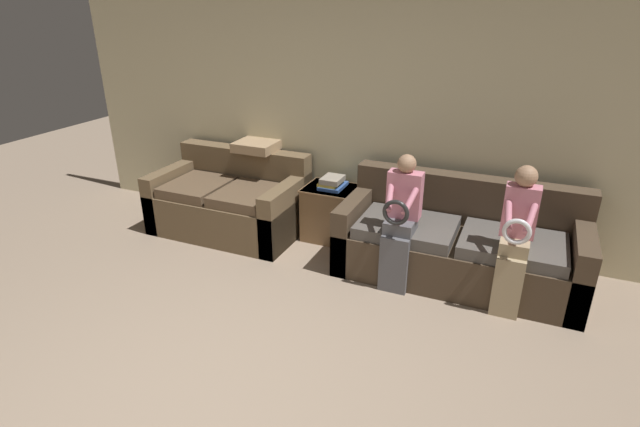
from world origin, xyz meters
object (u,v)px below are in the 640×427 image
at_px(throw_pillow, 258,145).
at_px(child_right_seated, 516,234).
at_px(side_shelf, 331,212).
at_px(couch_main, 459,245).
at_px(book_stack, 332,183).
at_px(child_left_seated, 401,218).
at_px(couch_side, 230,203).

bearing_deg(throw_pillow, child_right_seated, -14.89).
distance_m(child_right_seated, side_shelf, 1.99).
height_order(couch_main, book_stack, couch_main).
relative_size(child_right_seated, book_stack, 3.94).
height_order(book_stack, throw_pillow, throw_pillow).
xyz_separation_m(couch_main, throw_pillow, (-2.30, 0.36, 0.59)).
bearing_deg(couch_main, book_stack, 168.89).
relative_size(couch_main, throw_pillow, 4.90).
bearing_deg(child_left_seated, couch_side, 168.65).
height_order(couch_main, throw_pillow, throw_pillow).
height_order(child_left_seated, throw_pillow, child_left_seated).
height_order(couch_main, child_left_seated, child_left_seated).
bearing_deg(side_shelf, throw_pillow, 173.89).
relative_size(couch_main, child_left_seated, 1.80).
distance_m(child_right_seated, throw_pillow, 2.87).
relative_size(couch_main, couch_side, 1.35).
bearing_deg(book_stack, throw_pillow, 174.31).
bearing_deg(couch_main, couch_side, 179.39).
relative_size(couch_main, child_right_seated, 1.76).
bearing_deg(side_shelf, book_stack, 37.06).
distance_m(couch_main, side_shelf, 1.40).
bearing_deg(book_stack, child_left_seated, -35.69).
relative_size(child_left_seated, child_right_seated, 0.98).
bearing_deg(side_shelf, child_left_seated, -35.20).
height_order(couch_main, couch_side, couch_main).
bearing_deg(couch_main, child_left_seated, -141.12).
relative_size(couch_side, book_stack, 5.13).
xyz_separation_m(side_shelf, book_stack, (0.01, 0.01, 0.34)).
height_order(couch_side, side_shelf, couch_side).
xyz_separation_m(couch_main, side_shelf, (-1.38, 0.26, -0.02)).
distance_m(child_right_seated, book_stack, 1.95).
xyz_separation_m(child_left_seated, child_right_seated, (0.94, 0.00, 0.02)).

